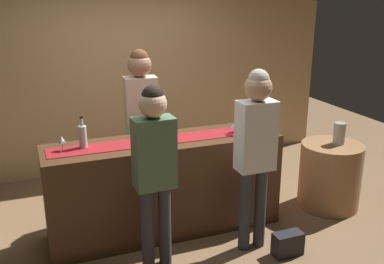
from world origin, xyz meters
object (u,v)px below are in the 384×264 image
object	(u,v)px
customer_browsing	(154,160)
round_side_table	(330,175)
wine_glass_mid_counter	(234,125)
wine_bottle_clear	(83,136)
wine_glass_near_customer	(62,140)
vase_on_side_table	(339,133)
handbag	(288,244)
wine_bottle_amber	(244,120)
customer_sipping	(256,142)
bartender	(141,112)

from	to	relation	value
customer_browsing	round_side_table	xyz separation A→B (m)	(2.16, 0.42, -0.64)
wine_glass_mid_counter	round_side_table	world-z (taller)	wine_glass_mid_counter
round_side_table	wine_bottle_clear	bearing A→B (deg)	175.42
wine_glass_near_customer	vase_on_side_table	bearing A→B (deg)	-3.96
customer_browsing	handbag	size ratio (longest dim) A/B	5.86
wine_bottle_clear	wine_glass_mid_counter	distance (m)	1.47
wine_bottle_clear	wine_bottle_amber	world-z (taller)	same
wine_glass_mid_counter	handbag	size ratio (longest dim) A/B	0.51
wine_glass_near_customer	customer_sipping	distance (m)	1.73
wine_glass_near_customer	round_side_table	distance (m)	2.93
customer_browsing	handbag	distance (m)	1.51
wine_bottle_clear	bartender	distance (m)	0.87
wine_bottle_amber	customer_sipping	world-z (taller)	customer_sipping
wine_glass_near_customer	vase_on_side_table	size ratio (longest dim) A/B	0.60
customer_browsing	vase_on_side_table	bearing A→B (deg)	8.78
round_side_table	vase_on_side_table	distance (m)	0.49
wine_bottle_amber	wine_glass_mid_counter	world-z (taller)	wine_bottle_amber
wine_bottle_clear	round_side_table	xyz separation A→B (m)	(2.65, -0.21, -0.71)
wine_bottle_amber	round_side_table	bearing A→B (deg)	-8.49
round_side_table	vase_on_side_table	bearing A→B (deg)	-3.05
round_side_table	handbag	size ratio (longest dim) A/B	2.64
round_side_table	handbag	bearing A→B (deg)	-144.84
customer_sipping	round_side_table	world-z (taller)	customer_sipping
bartender	handbag	distance (m)	2.00
wine_bottle_clear	handbag	bearing A→B (deg)	-28.37
customer_browsing	wine_glass_mid_counter	bearing A→B (deg)	24.49
round_side_table	handbag	world-z (taller)	round_side_table
wine_glass_mid_counter	handbag	world-z (taller)	wine_glass_mid_counter
vase_on_side_table	handbag	size ratio (longest dim) A/B	0.86
wine_glass_mid_counter	bartender	distance (m)	1.03
wine_glass_near_customer	handbag	xyz separation A→B (m)	(1.86, -0.89, -0.96)
customer_sipping	wine_bottle_amber	bearing A→B (deg)	72.05
wine_bottle_amber	handbag	size ratio (longest dim) A/B	1.08
wine_bottle_clear	wine_bottle_amber	distance (m)	1.62
bartender	round_side_table	bearing A→B (deg)	162.61
wine_bottle_amber	customer_browsing	distance (m)	1.27
wine_glass_near_customer	customer_browsing	bearing A→B (deg)	-42.35
customer_browsing	wine_glass_near_customer	bearing A→B (deg)	135.84
customer_sipping	bartender	bearing A→B (deg)	121.65
wine_bottle_amber	wine_glass_near_customer	distance (m)	1.81
wine_bottle_amber	handbag	bearing A→B (deg)	-86.40
bartender	handbag	world-z (taller)	bartender
wine_bottle_clear	round_side_table	world-z (taller)	wine_bottle_clear
wine_glass_mid_counter	vase_on_side_table	xyz separation A→B (m)	(1.25, -0.06, -0.21)
wine_bottle_clear	vase_on_side_table	size ratio (longest dim) A/B	1.26
wine_bottle_amber	bartender	xyz separation A→B (m)	(-0.93, 0.59, 0.03)
wine_glass_mid_counter	customer_sipping	size ratio (longest dim) A/B	0.08
wine_bottle_clear	customer_browsing	bearing A→B (deg)	-52.24
wine_glass_near_customer	bartender	world-z (taller)	bartender
bartender	handbag	size ratio (longest dim) A/B	6.36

